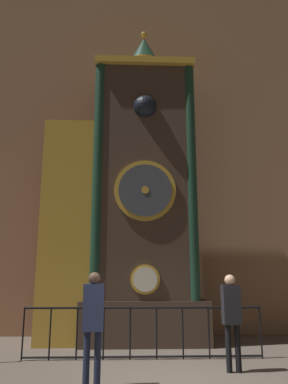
{
  "coord_description": "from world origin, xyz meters",
  "views": [
    {
      "loc": [
        -0.79,
        -6.66,
        1.75
      ],
      "look_at": [
        -0.36,
        4.05,
        4.2
      ],
      "focal_mm": 35.0,
      "sensor_mm": 36.0,
      "label": 1
    }
  ],
  "objects": [
    {
      "name": "visitor_far",
      "position": [
        1.22,
        0.86,
        1.09
      ],
      "size": [
        0.35,
        0.23,
        1.8
      ],
      "rotation": [
        0.0,
        0.0,
        0.03
      ],
      "color": "black",
      "rests_on": "ground_plane"
    },
    {
      "name": "visitor_near",
      "position": [
        -1.38,
        -0.08,
        1.1
      ],
      "size": [
        0.35,
        0.23,
        1.83
      ],
      "rotation": [
        0.0,
        0.0,
        0.03
      ],
      "color": "#1B213A",
      "rests_on": "ground_plane"
    },
    {
      "name": "railing_fence",
      "position": [
        -0.45,
        2.06,
        0.61
      ],
      "size": [
        5.29,
        0.05,
        1.11
      ],
      "color": "black",
      "rests_on": "ground_plane"
    },
    {
      "name": "cathedral_back_wall",
      "position": [
        -0.09,
        5.59,
        7.08
      ],
      "size": [
        24.0,
        0.32,
        14.18
      ],
      "color": "#936B4C",
      "rests_on": "ground_plane"
    },
    {
      "name": "clock_tower",
      "position": [
        -0.84,
        4.03,
        3.93
      ],
      "size": [
        4.59,
        1.79,
        9.54
      ],
      "color": "#423328",
      "rests_on": "ground_plane"
    }
  ]
}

